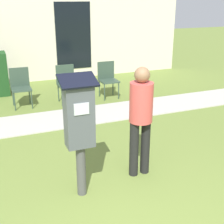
# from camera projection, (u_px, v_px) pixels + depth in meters

# --- Properties ---
(sidewalk) EXTENTS (12.00, 1.10, 0.02)m
(sidewalk) POSITION_uv_depth(u_px,v_px,m) (54.00, 120.00, 6.53)
(sidewalk) COLOR #B7B2A8
(sidewalk) RESTS_ON ground
(building_facade) EXTENTS (10.00, 0.26, 3.20)m
(building_facade) POSITION_uv_depth(u_px,v_px,m) (25.00, 27.00, 9.05)
(building_facade) COLOR beige
(building_facade) RESTS_ON ground
(parking_meter) EXTENTS (0.44, 0.31, 1.59)m
(parking_meter) POSITION_uv_depth(u_px,v_px,m) (79.00, 122.00, 3.75)
(parking_meter) COLOR #4C4C4C
(parking_meter) RESTS_ON ground
(person_standing) EXTENTS (0.32, 0.32, 1.58)m
(person_standing) POSITION_uv_depth(u_px,v_px,m) (141.00, 114.00, 4.26)
(person_standing) COLOR black
(person_standing) RESTS_ON ground
(outdoor_chair_left) EXTENTS (0.44, 0.44, 0.90)m
(outdoor_chair_left) POSITION_uv_depth(u_px,v_px,m) (20.00, 84.00, 7.22)
(outdoor_chair_left) COLOR #334738
(outdoor_chair_left) RESTS_ON ground
(outdoor_chair_middle) EXTENTS (0.44, 0.44, 0.90)m
(outdoor_chair_middle) POSITION_uv_depth(u_px,v_px,m) (66.00, 81.00, 7.52)
(outdoor_chair_middle) COLOR #334738
(outdoor_chair_middle) RESTS_ON ground
(outdoor_chair_right) EXTENTS (0.44, 0.44, 0.90)m
(outdoor_chair_right) POSITION_uv_depth(u_px,v_px,m) (107.00, 77.00, 7.90)
(outdoor_chair_right) COLOR #334738
(outdoor_chair_right) RESTS_ON ground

